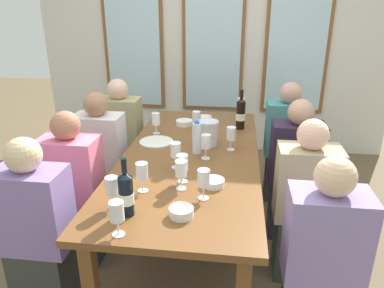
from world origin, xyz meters
TOP-DOWN VIEW (x-y plane):
  - ground_plane at (0.00, 0.00)m, footprint 12.00×12.00m
  - back_wall_with_windows at (0.00, 2.03)m, footprint 4.15×0.10m
  - dining_table at (0.00, 0.00)m, footprint 0.95×2.15m
  - white_plate_0 at (-0.29, 0.20)m, footprint 0.26×0.26m
  - metal_pitcher at (0.11, 0.20)m, footprint 0.16×0.16m
  - wine_bottle_0 at (0.34, 0.62)m, footprint 0.08×0.08m
  - wine_bottle_1 at (-0.22, -0.81)m, footprint 0.08×0.08m
  - tasting_bowl_0 at (0.19, -0.45)m, footprint 0.13×0.13m
  - tasting_bowl_1 at (0.06, -0.80)m, footprint 0.13×0.13m
  - tasting_bowl_2 at (-0.14, 0.65)m, footprint 0.15×0.15m
  - tasting_bowl_3 at (0.02, 0.77)m, footprint 0.13×0.13m
  - water_bottle at (0.04, 0.04)m, footprint 0.06×0.06m
  - wine_glass_0 at (-0.20, -0.57)m, footprint 0.07×0.07m
  - wine_glass_1 at (0.01, -0.51)m, footprint 0.07×0.07m
  - wine_glass_2 at (-0.31, -0.76)m, footprint 0.07×0.07m
  - wine_glass_3 at (0.28, 0.13)m, footprint 0.07×0.07m
  - wine_glass_4 at (-0.21, -0.99)m, footprint 0.07×0.07m
  - wine_glass_5 at (-0.07, -0.23)m, footprint 0.07×0.07m
  - wine_glass_6 at (-0.02, 0.49)m, footprint 0.07×0.07m
  - wine_glass_7 at (0.01, -0.42)m, footprint 0.07×0.07m
  - wine_glass_8 at (0.15, -0.61)m, footprint 0.07×0.07m
  - wine_glass_9 at (0.11, -0.06)m, footprint 0.07×0.07m
  - wine_glass_10 at (0.35, 1.00)m, footprint 0.07×0.07m
  - wine_glass_11 at (-0.34, 0.40)m, footprint 0.07×0.07m
  - seated_person_0 at (-0.77, 0.77)m, footprint 0.38×0.24m
  - seated_person_1 at (0.77, 0.81)m, footprint 0.38×0.24m
  - seated_person_2 at (-0.77, 0.24)m, footprint 0.38×0.24m
  - seated_person_3 at (0.77, 0.22)m, footprint 0.38×0.24m
  - seated_person_4 at (-0.77, -0.76)m, footprint 0.38×0.24m
  - seated_person_5 at (0.77, -0.81)m, footprint 0.38×0.24m
  - seated_person_6 at (-0.77, -0.28)m, footprint 0.38×0.24m
  - seated_person_7 at (0.77, -0.25)m, footprint 0.38×0.24m

SIDE VIEW (x-z plane):
  - ground_plane at x=0.00m, z-range 0.00..0.00m
  - seated_person_0 at x=-0.77m, z-range -0.03..1.08m
  - seated_person_1 at x=0.77m, z-range -0.03..1.08m
  - seated_person_2 at x=-0.77m, z-range -0.03..1.08m
  - seated_person_3 at x=0.77m, z-range -0.03..1.08m
  - seated_person_4 at x=-0.77m, z-range -0.03..1.08m
  - seated_person_5 at x=0.77m, z-range -0.03..1.08m
  - seated_person_6 at x=-0.77m, z-range -0.03..1.08m
  - seated_person_7 at x=0.77m, z-range -0.03..1.08m
  - dining_table at x=0.00m, z-range 0.30..1.04m
  - white_plate_0 at x=-0.29m, z-range 0.74..0.75m
  - tasting_bowl_0 at x=0.19m, z-range 0.74..0.78m
  - tasting_bowl_2 at x=-0.14m, z-range 0.74..0.78m
  - tasting_bowl_1 at x=0.06m, z-range 0.74..0.79m
  - tasting_bowl_3 at x=0.02m, z-range 0.74..0.79m
  - metal_pitcher at x=0.11m, z-range 0.74..0.93m
  - water_bottle at x=0.04m, z-range 0.73..0.97m
  - wine_glass_11 at x=-0.34m, z-range 0.77..0.94m
  - wine_glass_1 at x=0.01m, z-range 0.77..0.94m
  - wine_glass_9 at x=0.11m, z-range 0.77..0.94m
  - wine_glass_10 at x=0.35m, z-range 0.77..0.94m
  - wine_glass_8 at x=0.15m, z-range 0.77..0.94m
  - wine_glass_6 at x=-0.02m, z-range 0.77..0.94m
  - wine_bottle_1 at x=-0.22m, z-range 0.70..1.01m
  - wine_glass_0 at x=-0.20m, z-range 0.77..0.95m
  - wine_glass_2 at x=-0.31m, z-range 0.77..0.95m
  - wine_glass_3 at x=0.28m, z-range 0.77..0.95m
  - wine_glass_4 at x=-0.21m, z-range 0.77..0.95m
  - wine_glass_5 at x=-0.07m, z-range 0.77..0.95m
  - wine_glass_7 at x=0.01m, z-range 0.77..0.95m
  - wine_bottle_0 at x=0.34m, z-range 0.70..1.04m
  - back_wall_with_windows at x=0.00m, z-range 0.00..2.90m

